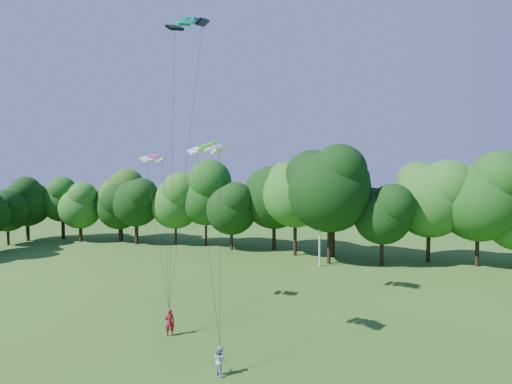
% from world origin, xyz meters
% --- Properties ---
extents(utility_pole, '(1.72, 0.21, 8.58)m').
position_xyz_m(utility_pole, '(0.88, 30.67, 4.40)').
color(utility_pole, beige).
rests_on(utility_pole, ground).
extents(kite_flyer_left, '(0.78, 0.70, 1.78)m').
position_xyz_m(kite_flyer_left, '(-5.20, 8.14, 0.89)').
color(kite_flyer_left, maroon).
rests_on(kite_flyer_left, ground).
extents(kite_flyer_right, '(0.96, 0.91, 1.56)m').
position_xyz_m(kite_flyer_right, '(-0.01, 4.50, 0.78)').
color(kite_flyer_right, '#AACDEC').
rests_on(kite_flyer_right, ground).
extents(kite_teal, '(3.16, 1.73, 0.58)m').
position_xyz_m(kite_teal, '(-5.61, 11.82, 21.70)').
color(kite_teal, '#05A59E').
rests_on(kite_teal, ground).
extents(kite_green, '(2.64, 1.96, 0.44)m').
position_xyz_m(kite_green, '(-1.66, 6.64, 12.27)').
color(kite_green, '#3DD11F').
rests_on(kite_green, ground).
extents(kite_pink, '(2.04, 1.09, 0.30)m').
position_xyz_m(kite_pink, '(-8.67, 11.95, 11.95)').
color(kite_pink, '#F74482').
rests_on(kite_pink, ground).
extents(tree_back_west, '(8.35, 8.35, 12.14)m').
position_xyz_m(tree_back_west, '(-31.92, 38.48, 7.58)').
color(tree_back_west, '#372416').
rests_on(tree_back_west, ground).
extents(tree_back_center, '(10.54, 10.54, 15.33)m').
position_xyz_m(tree_back_center, '(1.70, 32.41, 9.58)').
color(tree_back_center, black).
rests_on(tree_back_center, ground).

